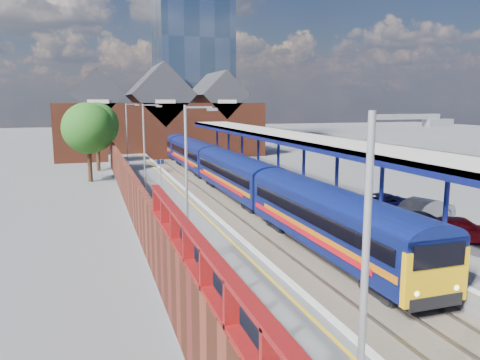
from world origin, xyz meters
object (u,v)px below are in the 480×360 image
object	(u,v)px
lamp_post_a	(371,300)
parked_car_silver	(425,210)
train	(212,161)
lamp_post_c	(146,144)
lamp_post_d	(128,131)
parked_car_red	(460,229)
lamp_post_b	(189,174)
platform_sign	(161,169)
parked_car_blue	(387,203)
parked_car_dark	(423,224)

from	to	relation	value
lamp_post_a	parked_car_silver	bearing A→B (deg)	47.97
train	lamp_post_c	bearing A→B (deg)	-127.76
lamp_post_a	lamp_post_d	bearing A→B (deg)	90.00
train	parked_car_red	xyz separation A→B (m)	(5.97, -27.56, -0.45)
lamp_post_b	parked_car_silver	size ratio (longest dim) A/B	1.58
lamp_post_c	lamp_post_d	bearing A→B (deg)	90.00
lamp_post_d	parked_car_red	world-z (taller)	lamp_post_d
platform_sign	lamp_post_b	bearing A→B (deg)	-94.33
platform_sign	lamp_post_d	bearing A→B (deg)	95.56
lamp_post_c	parked_car_silver	world-z (taller)	lamp_post_c
train	lamp_post_a	xyz separation A→B (m)	(-7.86, -40.14, 2.87)
lamp_post_b	lamp_post_d	world-z (taller)	same
parked_car_red	parked_car_blue	distance (m)	6.80
lamp_post_b	parked_car_dark	distance (m)	13.23
lamp_post_c	parked_car_red	distance (m)	22.48
parked_car_dark	parked_car_blue	size ratio (longest dim) A/B	0.98
train	parked_car_dark	xyz separation A→B (m)	(4.94, -26.01, -0.48)
parked_car_dark	parked_car_blue	distance (m)	5.42
parked_car_red	lamp_post_b	bearing A→B (deg)	109.67
lamp_post_a	parked_car_silver	distance (m)	22.44
lamp_post_d	parked_car_blue	bearing A→B (deg)	-61.91
parked_car_silver	parked_car_blue	world-z (taller)	parked_car_silver
train	lamp_post_a	size ratio (longest dim) A/B	9.42
parked_car_red	parked_car_dark	xyz separation A→B (m)	(-1.02, 1.56, -0.03)
parked_car_blue	lamp_post_b	bearing A→B (deg)	109.11
lamp_post_b	lamp_post_a	bearing A→B (deg)	-90.00
parked_car_silver	parked_car_blue	size ratio (longest dim) A/B	0.99
parked_car_red	parked_car_blue	size ratio (longest dim) A/B	0.88
parked_car_silver	lamp_post_b	bearing A→B (deg)	79.03
lamp_post_b	lamp_post_c	size ratio (longest dim) A/B	1.00
lamp_post_a	parked_car_blue	distance (m)	24.26
parked_car_red	parked_car_dark	size ratio (longest dim) A/B	0.90
lamp_post_d	parked_car_red	bearing A→B (deg)	-67.53
train	parked_car_blue	size ratio (longest dim) A/B	14.66
parked_car_dark	lamp_post_b	bearing A→B (deg)	97.89
lamp_post_a	lamp_post_b	xyz separation A→B (m)	(0.00, 14.00, 0.00)
platform_sign	parked_car_silver	bearing A→B (deg)	-48.97
lamp_post_b	parked_car_silver	distance (m)	15.42
parked_car_silver	lamp_post_a	bearing A→B (deg)	117.50
parked_car_blue	lamp_post_a	bearing A→B (deg)	142.15
lamp_post_a	lamp_post_d	xyz separation A→B (m)	(0.00, 46.00, 0.00)
lamp_post_b	parked_car_dark	bearing A→B (deg)	0.61
lamp_post_a	lamp_post_d	size ratio (longest dim) A/B	1.00
parked_car_red	parked_car_silver	distance (m)	4.05
parked_car_red	parked_car_silver	size ratio (longest dim) A/B	0.89
platform_sign	parked_car_dark	distance (m)	21.24
lamp_post_c	parked_car_dark	xyz separation A→B (m)	(12.80, -15.86, -3.35)
lamp_post_a	parked_car_silver	xyz separation A→B (m)	(14.86, 16.49, -3.26)
lamp_post_b	lamp_post_c	bearing A→B (deg)	90.00
train	parked_car_red	bearing A→B (deg)	-77.79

